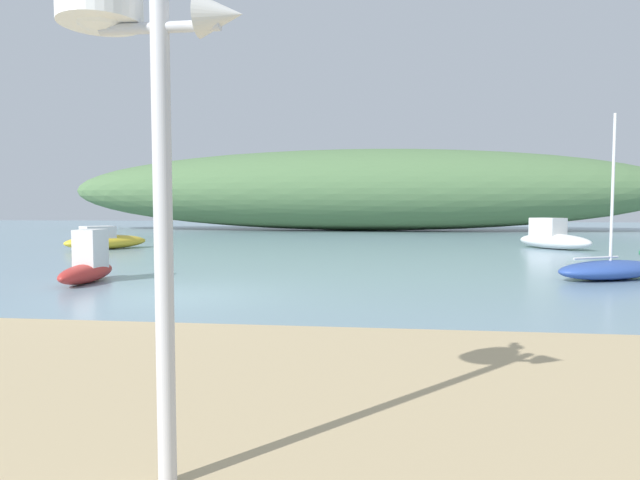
{
  "coord_description": "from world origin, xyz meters",
  "views": [
    {
      "loc": [
        4.65,
        -11.53,
        2.02
      ],
      "look_at": [
        2.49,
        6.39,
        0.88
      ],
      "focal_mm": 30.44,
      "sensor_mm": 36.0,
      "label": 1
    }
  ],
  "objects_px": {
    "motorboat_inner_mooring": "(88,264)",
    "sailboat_far_left": "(610,269)",
    "mast_structure": "(123,49)",
    "motorboat_centre_water": "(104,240)",
    "motorboat_outer_mooring": "(553,238)"
  },
  "relations": [
    {
      "from": "motorboat_outer_mooring",
      "to": "motorboat_centre_water",
      "type": "relative_size",
      "value": 1.01
    },
    {
      "from": "mast_structure",
      "to": "motorboat_inner_mooring",
      "type": "distance_m",
      "value": 12.16
    },
    {
      "from": "motorboat_outer_mooring",
      "to": "sailboat_far_left",
      "type": "xyz_separation_m",
      "value": [
        -1.69,
        -10.94,
        -0.24
      ]
    },
    {
      "from": "mast_structure",
      "to": "motorboat_inner_mooring",
      "type": "bearing_deg",
      "value": 121.31
    },
    {
      "from": "motorboat_outer_mooring",
      "to": "motorboat_centre_water",
      "type": "xyz_separation_m",
      "value": [
        -20.9,
        -2.7,
        -0.1
      ]
    },
    {
      "from": "motorboat_inner_mooring",
      "to": "sailboat_far_left",
      "type": "xyz_separation_m",
      "value": [
        13.98,
        2.22,
        -0.19
      ]
    },
    {
      "from": "mast_structure",
      "to": "motorboat_outer_mooring",
      "type": "relative_size",
      "value": 0.89
    },
    {
      "from": "sailboat_far_left",
      "to": "motorboat_centre_water",
      "type": "relative_size",
      "value": 1.2
    },
    {
      "from": "mast_structure",
      "to": "sailboat_far_left",
      "type": "height_order",
      "value": "sailboat_far_left"
    },
    {
      "from": "motorboat_outer_mooring",
      "to": "motorboat_inner_mooring",
      "type": "height_order",
      "value": "motorboat_outer_mooring"
    },
    {
      "from": "mast_structure",
      "to": "motorboat_centre_water",
      "type": "relative_size",
      "value": 0.9
    },
    {
      "from": "sailboat_far_left",
      "to": "motorboat_inner_mooring",
      "type": "bearing_deg",
      "value": -170.98
    },
    {
      "from": "motorboat_inner_mooring",
      "to": "motorboat_centre_water",
      "type": "xyz_separation_m",
      "value": [
        -5.24,
        10.46,
        -0.06
      ]
    },
    {
      "from": "motorboat_inner_mooring",
      "to": "sailboat_far_left",
      "type": "distance_m",
      "value": 14.15
    },
    {
      "from": "motorboat_outer_mooring",
      "to": "motorboat_centre_water",
      "type": "bearing_deg",
      "value": -172.65
    }
  ]
}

